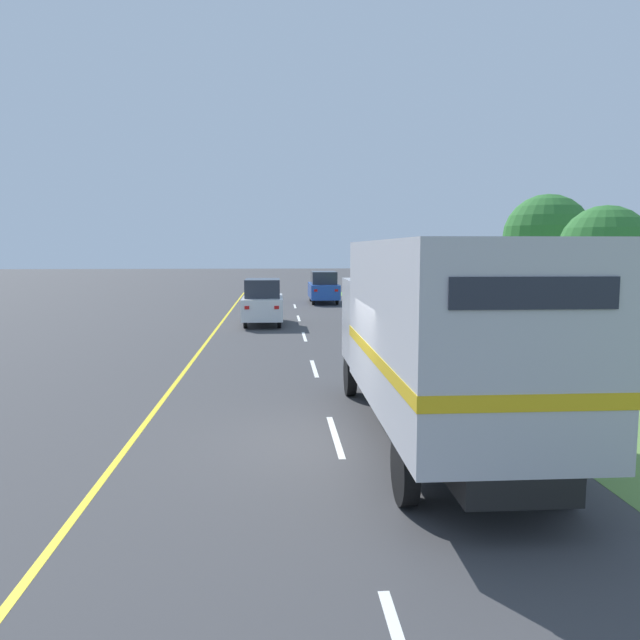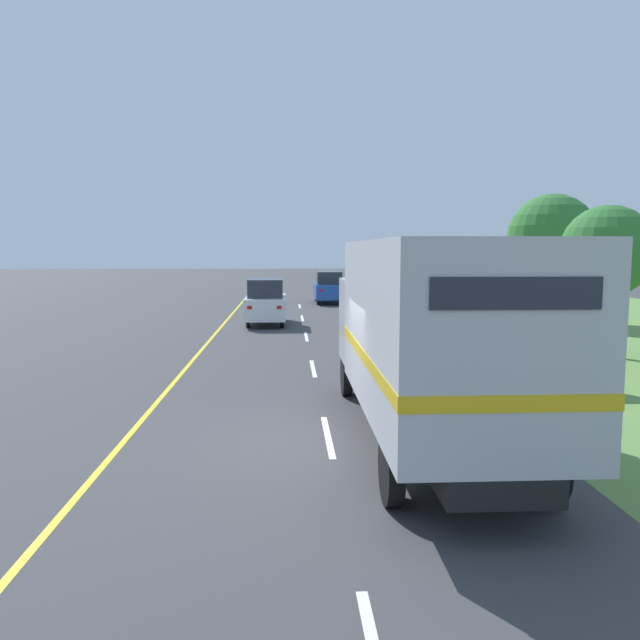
{
  "view_description": "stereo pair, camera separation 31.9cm",
  "coord_description": "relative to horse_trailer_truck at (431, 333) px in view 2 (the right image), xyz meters",
  "views": [
    {
      "loc": [
        -1.05,
        -10.86,
        3.45
      ],
      "look_at": [
        0.3,
        8.84,
        1.2
      ],
      "focal_mm": 35.0,
      "sensor_mm": 36.0,
      "label": 1
    },
    {
      "loc": [
        -0.73,
        -10.88,
        3.45
      ],
      "look_at": [
        0.3,
        8.84,
        1.2
      ],
      "focal_mm": 35.0,
      "sensor_mm": 36.0,
      "label": 2
    }
  ],
  "objects": [
    {
      "name": "lead_car_blue_ahead",
      "position": [
        0.16,
        29.26,
        -0.99
      ],
      "size": [
        1.8,
        4.4,
        2.03
      ],
      "color": "black",
      "rests_on": "ground"
    },
    {
      "name": "roadside_tree_near",
      "position": [
        7.71,
        8.89,
        1.36
      ],
      "size": [
        2.92,
        2.92,
        4.85
      ],
      "color": "brown",
      "rests_on": "ground"
    },
    {
      "name": "roadside_tree_mid",
      "position": [
        9.94,
        18.32,
        1.97
      ],
      "size": [
        4.08,
        4.08,
        6.03
      ],
      "color": "brown",
      "rests_on": "ground"
    },
    {
      "name": "centre_dash_mid_a",
      "position": [
        -1.75,
        7.24,
        -2.0
      ],
      "size": [
        0.12,
        2.6,
        0.01
      ],
      "primitive_type": "cube",
      "color": "white",
      "rests_on": "ground"
    },
    {
      "name": "centre_dash_far",
      "position": [
        -1.75,
        20.44,
        -2.0
      ],
      "size": [
        0.12,
        2.6,
        0.01
      ],
      "primitive_type": "cube",
      "color": "white",
      "rests_on": "ground"
    },
    {
      "name": "centre_dash_mid_b",
      "position": [
        -1.75,
        13.84,
        -2.0
      ],
      "size": [
        0.12,
        2.6,
        0.01
      ],
      "primitive_type": "cube",
      "color": "white",
      "rests_on": "ground"
    },
    {
      "name": "edge_line_yellow",
      "position": [
        -5.45,
        11.87,
        -2.0
      ],
      "size": [
        0.12,
        54.89,
        0.01
      ],
      "primitive_type": "cube",
      "color": "yellow",
      "rests_on": "ground"
    },
    {
      "name": "centre_dash_near",
      "position": [
        -1.75,
        0.64,
        -2.0
      ],
      "size": [
        0.12,
        2.6,
        0.01
      ],
      "primitive_type": "cube",
      "color": "white",
      "rests_on": "ground"
    },
    {
      "name": "horse_trailer_truck",
      "position": [
        0.0,
        0.0,
        0.0
      ],
      "size": [
        2.56,
        8.56,
        3.59
      ],
      "color": "black",
      "rests_on": "ground"
    },
    {
      "name": "delineator_post",
      "position": [
        2.41,
        -1.02,
        -1.5
      ],
      "size": [
        0.08,
        0.08,
        0.95
      ],
      "color": "white",
      "rests_on": "ground"
    },
    {
      "name": "highway_sign",
      "position": [
        3.82,
        4.94,
        -0.25
      ],
      "size": [
        1.91,
        0.09,
        2.83
      ],
      "color": "#9E9EA3",
      "rests_on": "ground"
    },
    {
      "name": "ground_plane",
      "position": [
        -1.75,
        0.29,
        -2.01
      ],
      "size": [
        200.0,
        200.0,
        0.0
      ],
      "primitive_type": "plane",
      "color": "#3D3D3F"
    },
    {
      "name": "centre_dash_farthest",
      "position": [
        -1.75,
        27.04,
        -2.0
      ],
      "size": [
        0.12,
        2.6,
        0.01
      ],
      "primitive_type": "cube",
      "color": "white",
      "rests_on": "ground"
    },
    {
      "name": "lead_car_white",
      "position": [
        -3.47,
        17.93,
        -0.96
      ],
      "size": [
        1.8,
        4.14,
        2.1
      ],
      "color": "black",
      "rests_on": "ground"
    }
  ]
}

